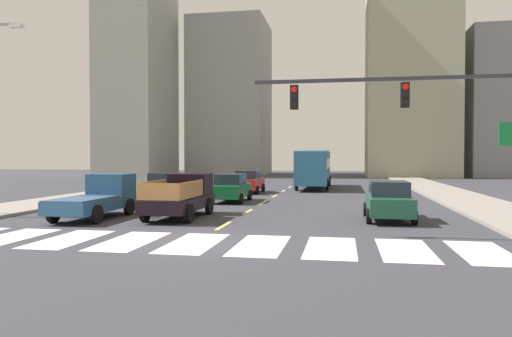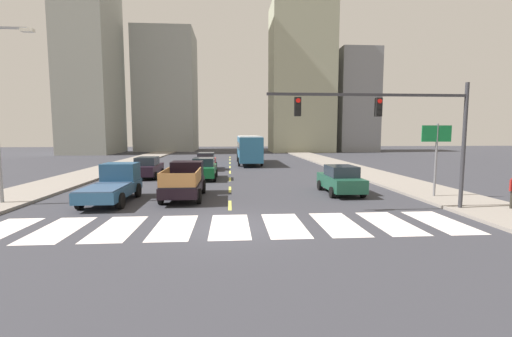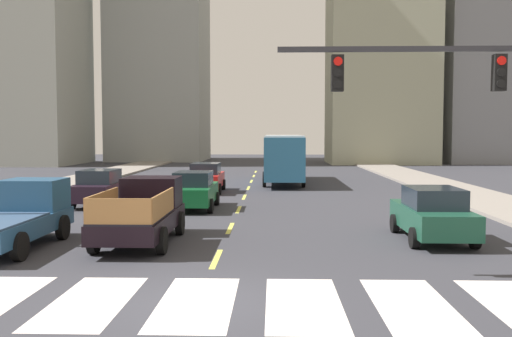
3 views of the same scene
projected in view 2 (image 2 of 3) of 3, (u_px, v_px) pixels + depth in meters
ground_plane at (230, 226)px, 13.79m from camera, size 160.00×160.00×0.00m
sidewalk_right at (362, 171)px, 32.55m from camera, size 3.99×110.00×0.15m
sidewalk_left at (90, 174)px, 30.73m from camera, size 3.99×110.00×0.15m
crosswalk_stripe_1 at (59, 229)px, 13.31m from camera, size 1.53×3.77×0.01m
crosswalk_stripe_2 at (117, 228)px, 13.47m from camera, size 1.53×3.77×0.01m
crosswalk_stripe_3 at (174, 227)px, 13.63m from camera, size 1.53×3.77×0.01m
crosswalk_stripe_4 at (230, 226)px, 13.79m from camera, size 1.53×3.77×0.01m
crosswalk_stripe_5 at (284, 225)px, 13.95m from camera, size 1.53×3.77×0.01m
crosswalk_stripe_6 at (338, 224)px, 14.12m from camera, size 1.53×3.77×0.01m
crosswalk_stripe_7 at (390, 223)px, 14.28m from camera, size 1.53×3.77×0.01m
crosswalk_stripe_8 at (440, 222)px, 14.44m from camera, size 1.53×3.77×0.01m
lane_dash_0 at (230, 205)px, 17.76m from camera, size 0.16×2.40×0.01m
lane_dash_1 at (230, 189)px, 22.72m from camera, size 0.16×2.40×0.01m
lane_dash_2 at (230, 179)px, 27.68m from camera, size 0.16×2.40×0.01m
lane_dash_3 at (230, 172)px, 32.64m from camera, size 0.16×2.40×0.01m
lane_dash_4 at (230, 167)px, 37.60m from camera, size 0.16×2.40×0.01m
lane_dash_5 at (230, 163)px, 42.56m from camera, size 0.16×2.40×0.01m
lane_dash_6 at (230, 160)px, 47.52m from camera, size 0.16×2.40×0.01m
lane_dash_7 at (230, 157)px, 52.48m from camera, size 0.16×2.40×0.01m
pickup_stakebed at (185, 181)px, 19.96m from camera, size 2.18×5.20×1.96m
pickup_dark at (114, 184)px, 18.80m from camera, size 2.18×5.20×1.96m
city_bus at (249, 147)px, 41.18m from camera, size 2.72×10.80×3.32m
sedan_near_left at (341, 180)px, 21.05m from camera, size 2.02×4.40×1.72m
sedan_far at (148, 167)px, 28.42m from camera, size 2.02×4.40×1.72m
sedan_near_right at (206, 161)px, 34.83m from camera, size 2.02×4.40×1.72m
sedan_mid at (204, 169)px, 27.56m from camera, size 2.02×4.40×1.72m
traffic_signal_gantry at (403, 121)px, 15.89m from camera, size 9.37×0.27×6.00m
direction_sign_green at (436, 145)px, 19.26m from camera, size 1.70×0.12×4.20m
block_mid_left at (167, 92)px, 71.51m from camera, size 11.49×11.73×23.94m
block_mid_right at (356, 101)px, 68.47m from camera, size 7.59×7.22×19.77m
block_low_left at (301, 79)px, 66.76m from camera, size 11.70×9.33×27.89m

